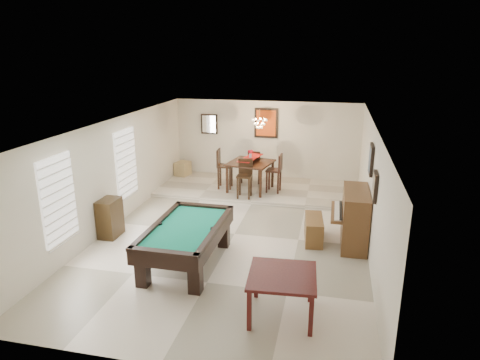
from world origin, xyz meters
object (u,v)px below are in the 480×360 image
at_px(dining_table, 250,174).
at_px(dining_chair_west, 225,169).
at_px(dining_chair_south, 244,179).
at_px(dining_chair_north, 255,166).
at_px(dining_chair_east, 274,173).
at_px(corner_bench, 183,169).
at_px(flower_vase, 251,154).
at_px(upright_piano, 348,217).
at_px(pool_table, 187,246).
at_px(chandelier, 259,120).
at_px(square_table, 282,295).
at_px(apothecary_chest, 110,218).
at_px(piano_bench, 314,229).

height_order(dining_table, dining_chair_west, dining_chair_west).
bearing_deg(dining_chair_south, dining_table, 86.10).
bearing_deg(dining_table, dining_chair_north, 89.48).
bearing_deg(dining_chair_east, corner_bench, -104.79).
bearing_deg(flower_vase, upright_piano, -46.06).
xyz_separation_m(upright_piano, dining_table, (-2.77, 2.88, -0.00)).
height_order(flower_vase, dining_chair_west, flower_vase).
relative_size(pool_table, dining_chair_south, 2.22).
distance_m(flower_vase, chandelier, 1.02).
distance_m(flower_vase, dining_chair_west, 0.95).
distance_m(upright_piano, dining_chair_west, 4.61).
bearing_deg(corner_bench, flower_vase, -22.87).
bearing_deg(flower_vase, dining_table, 0.00).
xyz_separation_m(square_table, flower_vase, (-1.69, 5.91, 0.87)).
distance_m(upright_piano, corner_bench, 6.60).
xyz_separation_m(apothecary_chest, dining_chair_south, (2.54, 2.98, 0.22)).
distance_m(upright_piano, dining_chair_north, 4.58).
distance_m(square_table, dining_chair_north, 6.89).
relative_size(upright_piano, dining_chair_south, 1.36).
height_order(square_table, chandelier, chandelier).
height_order(square_table, dining_table, dining_table).
bearing_deg(dining_table, apothecary_chest, -124.96).
xyz_separation_m(pool_table, apothecary_chest, (-2.18, 0.91, 0.04)).
bearing_deg(dining_table, pool_table, -94.82).
height_order(pool_table, upright_piano, upright_piano).
distance_m(flower_vase, dining_chair_south, 0.90).
bearing_deg(dining_chair_north, corner_bench, -2.90).
xyz_separation_m(piano_bench, dining_chair_south, (-2.07, 2.21, 0.39)).
relative_size(upright_piano, piano_bench, 1.51).
bearing_deg(dining_chair_west, corner_bench, 54.62).
distance_m(dining_chair_north, dining_chair_east, 1.04).
bearing_deg(dining_chair_south, apothecary_chest, -131.69).
height_order(dining_chair_west, chandelier, chandelier).
bearing_deg(pool_table, square_table, -31.75).
height_order(dining_chair_south, dining_chair_east, dining_chair_east).
bearing_deg(dining_chair_east, square_table, 13.11).
distance_m(square_table, piano_bench, 3.01).
bearing_deg(apothecary_chest, upright_piano, 8.54).
xyz_separation_m(pool_table, square_table, (2.08, -1.31, -0.03)).
relative_size(square_table, dining_chair_north, 1.02).
bearing_deg(dining_chair_west, dining_chair_south, -139.77).
relative_size(dining_chair_north, chandelier, 1.75).
bearing_deg(dining_chair_north, dining_chair_east, 135.53).
xyz_separation_m(square_table, dining_table, (-1.69, 5.91, 0.24)).
xyz_separation_m(square_table, upright_piano, (1.08, 3.03, 0.25)).
xyz_separation_m(dining_chair_west, dining_chair_east, (1.49, -0.06, -0.03)).
bearing_deg(chandelier, dining_chair_east, -27.32).
relative_size(dining_chair_west, dining_chair_east, 1.04).
relative_size(dining_chair_east, corner_bench, 2.28).
height_order(square_table, flower_vase, flower_vase).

